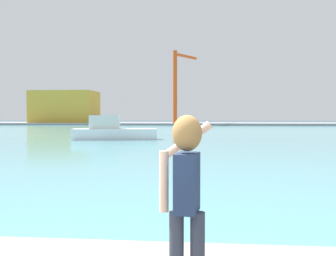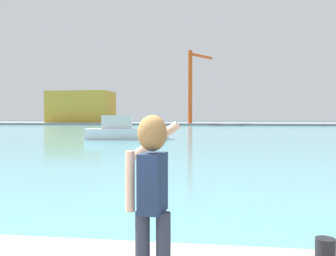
# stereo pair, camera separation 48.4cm
# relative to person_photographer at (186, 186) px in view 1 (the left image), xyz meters

# --- Properties ---
(ground_plane) EXTENTS (220.00, 220.00, 0.00)m
(ground_plane) POSITION_rel_person_photographer_xyz_m (-0.93, 49.54, -1.62)
(ground_plane) COLOR #334751
(harbor_water) EXTENTS (140.00, 100.00, 0.02)m
(harbor_water) POSITION_rel_person_photographer_xyz_m (-0.93, 51.54, -1.61)
(harbor_water) COLOR #599EA8
(harbor_water) RESTS_ON ground_plane
(far_shore_dock) EXTENTS (140.00, 20.00, 0.49)m
(far_shore_dock) POSITION_rel_person_photographer_xyz_m (-0.93, 91.54, -1.38)
(far_shore_dock) COLOR gray
(far_shore_dock) RESTS_ON ground_plane
(person_photographer) EXTENTS (0.53, 0.56, 1.74)m
(person_photographer) POSITION_rel_person_photographer_xyz_m (0.00, 0.00, 0.00)
(person_photographer) COLOR #2D3342
(person_photographer) RESTS_ON quay_promenade
(boat_moored) EXTENTS (8.10, 3.28, 2.30)m
(boat_moored) POSITION_rel_person_photographer_xyz_m (-8.32, 31.17, -0.81)
(boat_moored) COLOR white
(boat_moored) RESTS_ON harbor_water
(warehouse_left) EXTENTS (15.77, 10.19, 8.06)m
(warehouse_left) POSITION_rel_person_photographer_xyz_m (-35.17, 90.01, 2.89)
(warehouse_left) COLOR gold
(warehouse_left) RESTS_ON far_shore_dock
(port_crane) EXTENTS (5.48, 7.95, 17.04)m
(port_crane) POSITION_rel_person_photographer_xyz_m (-5.81, 84.92, 8.92)
(port_crane) COLOR #D84C19
(port_crane) RESTS_ON far_shore_dock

